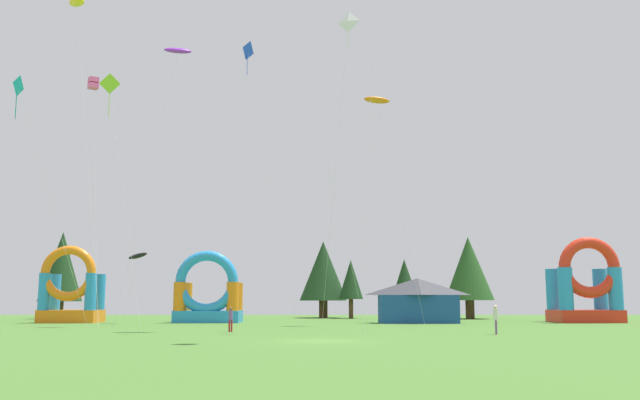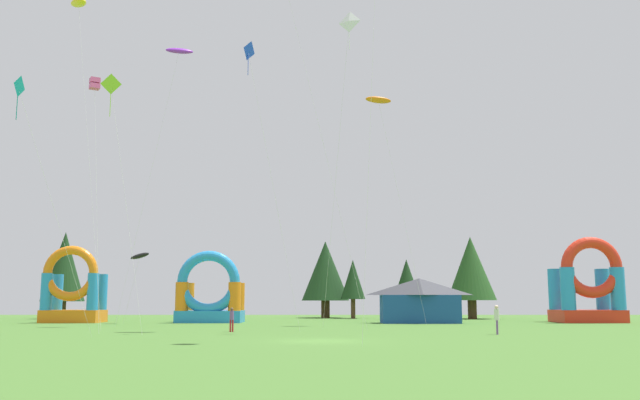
% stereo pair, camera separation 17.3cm
% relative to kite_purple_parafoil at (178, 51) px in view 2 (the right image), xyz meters
% --- Properties ---
extents(ground_plane, '(120.00, 120.00, 0.00)m').
position_rel_kite_purple_parafoil_xyz_m(ground_plane, '(12.15, -20.28, -23.15)').
color(ground_plane, '#47752D').
extents(kite_purple_parafoil, '(5.42, 1.95, 23.57)m').
position_rel_kite_purple_parafoil_xyz_m(kite_purple_parafoil, '(0.00, 0.00, 0.00)').
color(kite_purple_parafoil, purple).
rests_on(kite_purple_parafoil, ground_plane).
extents(kite_yellow_parafoil, '(6.07, 6.89, 26.84)m').
position_rel_kite_purple_parafoil_xyz_m(kite_yellow_parafoil, '(-7.83, -2.76, 3.08)').
color(kite_yellow_parafoil, yellow).
rests_on(kite_yellow_parafoil, ground_plane).
extents(kite_pink_box, '(2.86, 4.51, 17.65)m').
position_rel_kite_purple_parafoil_xyz_m(kite_pink_box, '(-3.90, -9.36, -5.97)').
color(kite_pink_box, '#EA599E').
rests_on(kite_pink_box, ground_plane).
extents(kite_lime_diamond, '(3.88, 2.87, 16.78)m').
position_rel_kite_purple_parafoil_xyz_m(kite_lime_diamond, '(-1.87, -11.95, -7.03)').
color(kite_lime_diamond, '#8CD826').
rests_on(kite_lime_diamond, ground_plane).
extents(kite_orange_parafoil, '(5.17, 1.78, 19.64)m').
position_rel_kite_purple_parafoil_xyz_m(kite_orange_parafoil, '(17.14, 1.46, -3.90)').
color(kite_orange_parafoil, orange).
rests_on(kite_orange_parafoil, ground_plane).
extents(kite_black_parafoil, '(2.56, 1.64, 6.47)m').
position_rel_kite_purple_parafoil_xyz_m(kite_black_parafoil, '(-4.23, 5.72, -17.15)').
color(kite_black_parafoil, black).
rests_on(kite_black_parafoil, ground_plane).
extents(kite_blue_diamond, '(4.10, 1.64, 19.59)m').
position_rel_kite_purple_parafoil_xyz_m(kite_blue_diamond, '(7.08, -10.73, -4.25)').
color(kite_blue_diamond, blue).
rests_on(kite_blue_diamond, ground_plane).
extents(kite_teal_diamond, '(3.84, 3.66, 14.03)m').
position_rel_kite_purple_parafoil_xyz_m(kite_teal_diamond, '(-4.46, -19.93, -9.72)').
color(kite_teal_diamond, '#0C7F7A').
rests_on(kite_teal_diamond, ground_plane).
extents(kite_white_diamond, '(2.41, 4.98, 21.77)m').
position_rel_kite_purple_parafoil_xyz_m(kite_white_diamond, '(14.04, -10.87, -2.11)').
color(kite_white_diamond, white).
rests_on(kite_white_diamond, ground_plane).
extents(person_far_side, '(0.33, 0.33, 1.59)m').
position_rel_kite_purple_parafoil_xyz_m(person_far_side, '(6.23, -10.30, -22.20)').
color(person_far_side, '#B21E26').
rests_on(person_far_side, ground_plane).
extents(person_near_camera, '(0.37, 0.37, 1.77)m').
position_rel_kite_purple_parafoil_xyz_m(person_near_camera, '(22.86, -13.71, -22.10)').
color(person_near_camera, '#724C8C').
rests_on(person_near_camera, ground_plane).
extents(inflatable_orange_dome, '(5.99, 4.15, 6.56)m').
position_rel_kite_purple_parafoil_xyz_m(inflatable_orange_dome, '(1.84, 7.77, -20.90)').
color(inflatable_orange_dome, '#268CD8').
rests_on(inflatable_orange_dome, ground_plane).
extents(inflatable_red_slide, '(5.25, 3.63, 7.02)m').
position_rel_kite_purple_parafoil_xyz_m(inflatable_red_slide, '(-10.81, 7.67, -20.58)').
color(inflatable_red_slide, orange).
rests_on(inflatable_red_slide, ground_plane).
extents(inflatable_blue_arch, '(5.87, 4.66, 7.83)m').
position_rel_kite_purple_parafoil_xyz_m(inflatable_blue_arch, '(36.99, 7.91, -20.23)').
color(inflatable_blue_arch, red).
rests_on(inflatable_blue_arch, ground_plane).
extents(festival_tent, '(6.93, 3.37, 4.01)m').
position_rel_kite_purple_parafoil_xyz_m(festival_tent, '(21.06, 6.38, -21.14)').
color(festival_tent, '#19478C').
rests_on(festival_tent, ground_plane).
extents(tree_row_1, '(4.74, 4.74, 9.61)m').
position_rel_kite_purple_parafoil_xyz_m(tree_row_1, '(-16.53, 20.45, -17.43)').
color(tree_row_1, '#4C331E').
rests_on(tree_row_1, ground_plane).
extents(tree_row_2, '(5.51, 5.51, 8.87)m').
position_rel_kite_purple_parafoil_xyz_m(tree_row_2, '(12.69, 24.05, -17.76)').
color(tree_row_2, '#4C331E').
rests_on(tree_row_2, ground_plane).
extents(tree_row_3, '(2.76, 2.76, 6.54)m').
position_rel_kite_purple_parafoil_xyz_m(tree_row_3, '(15.77, 21.29, -18.86)').
color(tree_row_3, '#4C331E').
rests_on(tree_row_3, ground_plane).
extents(tree_row_4, '(3.11, 3.11, 6.54)m').
position_rel_kite_purple_parafoil_xyz_m(tree_row_4, '(21.64, 19.89, -19.01)').
color(tree_row_4, '#4C331E').
rests_on(tree_row_4, ground_plane).
extents(tree_row_5, '(5.39, 5.39, 9.03)m').
position_rel_kite_purple_parafoil_xyz_m(tree_row_5, '(28.81, 19.94, -17.66)').
color(tree_row_5, '#4C331E').
rests_on(tree_row_5, ground_plane).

